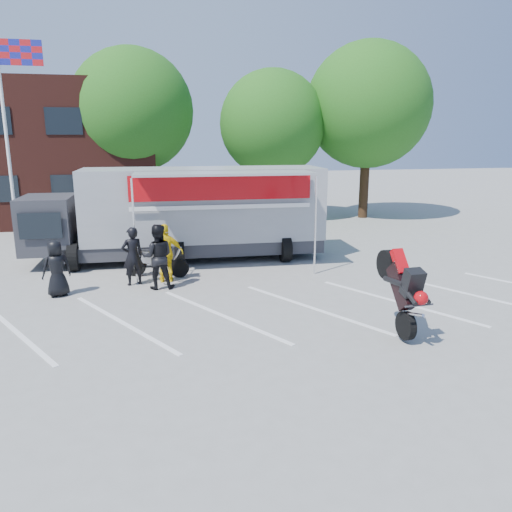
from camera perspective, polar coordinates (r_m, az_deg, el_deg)
name	(u,v)px	position (r m, az deg, el deg)	size (l,w,h in m)	color
ground	(219,331)	(11.63, -4.25, -8.50)	(100.00, 100.00, 0.00)	gray
parking_bay_lines	(213,315)	(12.56, -4.90, -6.79)	(18.00, 5.00, 0.01)	white
flagpole	(12,116)	(21.24, -26.16, 14.12)	(1.61, 0.12, 8.00)	white
tree_left	(132,111)	(26.71, -13.98, 15.81)	(6.12, 6.12, 8.64)	#382314
tree_mid	(272,124)	(26.48, 1.89, 14.86)	(5.44, 5.44, 7.68)	#382314
tree_right	(368,106)	(27.70, 12.69, 16.43)	(6.46, 6.46, 9.12)	#382314
transporter_truck	(192,259)	(18.30, -7.36, -0.31)	(10.24, 4.93, 3.26)	#95989D
parked_motorcycle	(158,276)	(16.19, -11.12, -2.31)	(0.68, 2.05, 1.07)	#A6A6AA
stunt_bike_rider	(388,330)	(12.04, 14.84, -8.16)	(0.84, 1.78, 2.10)	black
spectator_leather_a	(56,268)	(14.85, -21.84, -1.32)	(0.78, 0.51, 1.59)	black
spectator_leather_b	(133,256)	(15.26, -13.91, -0.02)	(0.64, 0.42, 1.76)	black
spectator_leather_c	(157,257)	(14.72, -11.19, -0.08)	(0.93, 0.72, 1.91)	black
spectator_hivis	(166,253)	(15.37, -10.26, 0.32)	(1.05, 0.44, 1.79)	yellow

